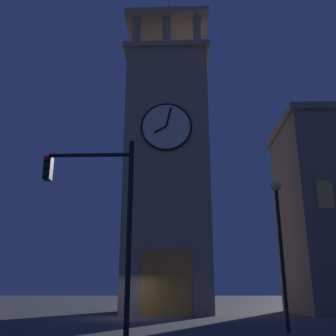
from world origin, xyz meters
TOP-DOWN VIEW (x-y plane):
  - ground_plane at (0.00, 0.00)m, footprint 200.00×200.00m
  - clocktower at (-1.95, -5.58)m, footprint 6.64×7.75m
  - traffic_signal_near at (-0.58, 11.94)m, footprint 2.80×0.41m
  - street_lamp at (-6.88, 7.69)m, footprint 0.44×0.44m

SIDE VIEW (x-z plane):
  - ground_plane at x=0.00m, z-range 0.00..0.00m
  - traffic_signal_near at x=-0.58m, z-range 0.90..6.91m
  - street_lamp at x=-6.88m, z-range 1.08..6.93m
  - clocktower at x=-1.95m, z-range -2.81..23.27m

